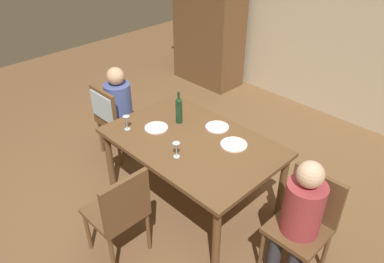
{
  "coord_description": "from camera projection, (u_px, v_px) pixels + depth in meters",
  "views": [
    {
      "loc": [
        2.08,
        -2.06,
        2.74
      ],
      "look_at": [
        0.0,
        0.0,
        0.85
      ],
      "focal_mm": 34.67,
      "sensor_mm": 36.0,
      "label": 1
    }
  ],
  "objects": [
    {
      "name": "armoire_cabinet",
      "position": [
        209.0,
        16.0,
        5.86
      ],
      "size": [
        1.18,
        0.62,
        2.18
      ],
      "color": "brown",
      "rests_on": "ground_plane"
    },
    {
      "name": "chair_right_end",
      "position": [
        305.0,
        218.0,
        2.98
      ],
      "size": [
        0.44,
        0.44,
        0.92
      ],
      "rotation": [
        0.0,
        0.0,
        3.14
      ],
      "color": "brown",
      "rests_on": "ground_plane"
    },
    {
      "name": "wine_glass_near_left",
      "position": [
        126.0,
        120.0,
        3.65
      ],
      "size": [
        0.07,
        0.07,
        0.15
      ],
      "color": "silver",
      "rests_on": "dining_table"
    },
    {
      "name": "person_woman_host",
      "position": [
        121.0,
        105.0,
        4.33
      ],
      "size": [
        0.3,
        0.35,
        1.13
      ],
      "color": "#33333D",
      "rests_on": "ground_plane"
    },
    {
      "name": "dinner_plate_guest_left",
      "position": [
        156.0,
        128.0,
        3.71
      ],
      "size": [
        0.24,
        0.24,
        0.01
      ],
      "primitive_type": "cylinder",
      "color": "white",
      "rests_on": "dining_table"
    },
    {
      "name": "dinner_plate_guest_right",
      "position": [
        234.0,
        144.0,
        3.47
      ],
      "size": [
        0.25,
        0.25,
        0.01
      ],
      "primitive_type": "cylinder",
      "color": "white",
      "rests_on": "dining_table"
    },
    {
      "name": "dinner_plate_host",
      "position": [
        217.0,
        127.0,
        3.73
      ],
      "size": [
        0.24,
        0.24,
        0.01
      ],
      "primitive_type": "cylinder",
      "color": "white",
      "rests_on": "dining_table"
    },
    {
      "name": "person_man_bearded",
      "position": [
        300.0,
        214.0,
        2.85
      ],
      "size": [
        0.31,
        0.35,
        1.14
      ],
      "rotation": [
        0.0,
        0.0,
        3.14
      ],
      "color": "#33333D",
      "rests_on": "ground_plane"
    },
    {
      "name": "chair_left_end",
      "position": [
        111.0,
        114.0,
        4.27
      ],
      "size": [
        0.44,
        0.46,
        0.92
      ],
      "color": "brown",
      "rests_on": "ground_plane"
    },
    {
      "name": "wine_bottle_tall_green",
      "position": [
        179.0,
        110.0,
        3.74
      ],
      "size": [
        0.07,
        0.07,
        0.35
      ],
      "color": "#19381E",
      "rests_on": "dining_table"
    },
    {
      "name": "rear_room_partition",
      "position": [
        341.0,
        19.0,
        4.83
      ],
      "size": [
        6.4,
        0.12,
        2.7
      ],
      "primitive_type": "cube",
      "color": "beige",
      "rests_on": "ground_plane"
    },
    {
      "name": "wine_glass_centre",
      "position": [
        176.0,
        147.0,
        3.26
      ],
      "size": [
        0.07,
        0.07,
        0.15
      ],
      "color": "silver",
      "rests_on": "dining_table"
    },
    {
      "name": "dining_table",
      "position": [
        192.0,
        147.0,
        3.58
      ],
      "size": [
        1.66,
        1.09,
        0.75
      ],
      "color": "brown",
      "rests_on": "ground_plane"
    },
    {
      "name": "ground_plane",
      "position": [
        192.0,
        198.0,
        3.94
      ],
      "size": [
        10.0,
        10.0,
        0.0
      ],
      "primitive_type": "plane",
      "color": "brown"
    },
    {
      "name": "chair_near",
      "position": [
        120.0,
        210.0,
        3.06
      ],
      "size": [
        0.44,
        0.44,
        0.92
      ],
      "rotation": [
        0.0,
        0.0,
        1.57
      ],
      "color": "brown",
      "rests_on": "ground_plane"
    }
  ]
}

